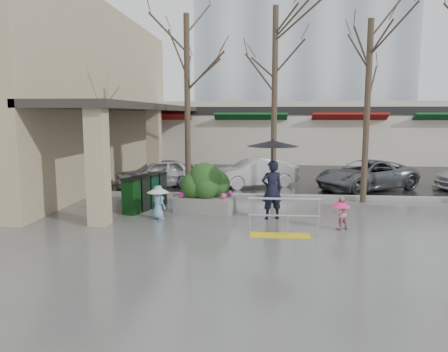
% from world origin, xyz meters
% --- Properties ---
extents(ground, '(120.00, 120.00, 0.00)m').
position_xyz_m(ground, '(0.00, 0.00, 0.00)').
color(ground, '#51514F').
rests_on(ground, ground).
extents(street_asphalt, '(120.00, 36.00, 0.01)m').
position_xyz_m(street_asphalt, '(0.00, 22.00, 0.01)').
color(street_asphalt, black).
rests_on(street_asphalt, ground).
extents(curb, '(120.00, 0.30, 0.15)m').
position_xyz_m(curb, '(0.00, 4.00, 0.07)').
color(curb, gray).
rests_on(curb, ground).
extents(near_building, '(6.00, 18.00, 8.00)m').
position_xyz_m(near_building, '(-9.00, 8.00, 4.00)').
color(near_building, tan).
rests_on(near_building, ground).
extents(canopy_slab, '(2.80, 18.00, 0.25)m').
position_xyz_m(canopy_slab, '(-4.80, 8.00, 3.62)').
color(canopy_slab, '#2D2823').
rests_on(canopy_slab, pillar_front).
extents(pillar_front, '(0.55, 0.55, 3.50)m').
position_xyz_m(pillar_front, '(-3.90, -0.50, 1.75)').
color(pillar_front, tan).
rests_on(pillar_front, ground).
extents(pillar_back, '(0.55, 0.55, 3.50)m').
position_xyz_m(pillar_back, '(-3.90, 6.00, 1.75)').
color(pillar_back, tan).
rests_on(pillar_back, ground).
extents(storefront_row, '(34.00, 6.74, 4.00)m').
position_xyz_m(storefront_row, '(2.00, 17.97, 2.01)').
color(storefront_row, beige).
rests_on(storefront_row, ground).
extents(office_tower, '(18.00, 12.00, 25.00)m').
position_xyz_m(office_tower, '(4.00, 30.00, 12.50)').
color(office_tower, '#8C99A8').
rests_on(office_tower, ground).
extents(handrail, '(1.90, 0.50, 1.03)m').
position_xyz_m(handrail, '(1.36, -1.20, 0.38)').
color(handrail, yellow).
rests_on(handrail, ground).
extents(tree_west, '(3.20, 3.20, 6.80)m').
position_xyz_m(tree_west, '(-2.00, 3.60, 5.08)').
color(tree_west, '#382B21').
rests_on(tree_west, ground).
extents(tree_midwest, '(3.20, 3.20, 7.00)m').
position_xyz_m(tree_midwest, '(1.20, 3.60, 5.23)').
color(tree_midwest, '#382B21').
rests_on(tree_midwest, ground).
extents(tree_mideast, '(3.20, 3.20, 6.50)m').
position_xyz_m(tree_mideast, '(4.50, 3.60, 4.86)').
color(tree_mideast, '#382B21').
rests_on(tree_mideast, ground).
extents(woman, '(1.58, 1.58, 2.47)m').
position_xyz_m(woman, '(1.11, 0.68, 1.57)').
color(woman, black).
rests_on(woman, ground).
extents(child_pink, '(0.56, 0.56, 0.92)m').
position_xyz_m(child_pink, '(3.00, -0.39, 0.54)').
color(child_pink, '#D2808C').
rests_on(child_pink, ground).
extents(child_blue, '(0.69, 0.69, 1.05)m').
position_xyz_m(child_blue, '(-2.37, 0.38, 0.65)').
color(child_blue, '#72A2CA').
rests_on(child_blue, ground).
extents(planter, '(2.05, 1.36, 1.65)m').
position_xyz_m(planter, '(-1.04, 1.39, 0.79)').
color(planter, slate).
rests_on(planter, ground).
extents(news_boxes, '(1.11, 2.13, 1.17)m').
position_xyz_m(news_boxes, '(-3.13, 1.67, 0.58)').
color(news_boxes, '#0B3410').
rests_on(news_boxes, ground).
extents(car_a, '(3.98, 2.91, 1.26)m').
position_xyz_m(car_a, '(-3.81, 6.12, 0.63)').
color(car_a, silver).
rests_on(car_a, ground).
extents(car_b, '(4.02, 2.87, 1.26)m').
position_xyz_m(car_b, '(0.44, 6.68, 0.63)').
color(car_b, silver).
rests_on(car_b, ground).
extents(car_c, '(4.96, 4.12, 1.26)m').
position_xyz_m(car_c, '(5.20, 6.31, 0.63)').
color(car_c, '#56595E').
rests_on(car_c, ground).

